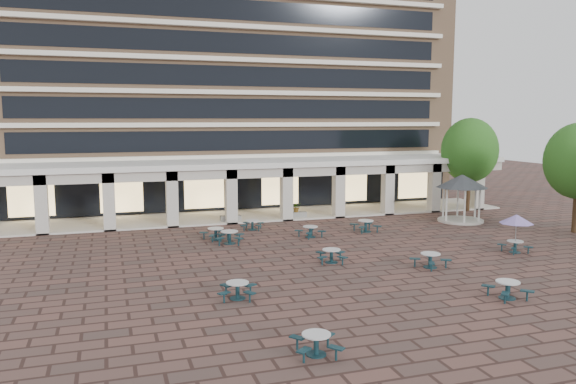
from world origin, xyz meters
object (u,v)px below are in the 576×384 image
object	(u,v)px
picnic_table_1	(316,342)
planter_left	(231,216)
gazebo	(462,187)
picnic_table_0	(238,289)
planter_right	(296,212)

from	to	relation	value
picnic_table_1	planter_left	bearing A→B (deg)	91.99
gazebo	planter_left	bearing A→B (deg)	163.08
picnic_table_1	gazebo	distance (m)	26.66
picnic_table_0	planter_right	world-z (taller)	planter_right
planter_left	planter_right	size ratio (longest dim) A/B	1.00
planter_left	picnic_table_0	bearing A→B (deg)	-101.16
picnic_table_1	planter_left	xyz separation A→B (m)	(2.31, 23.90, 0.02)
picnic_table_0	gazebo	size ratio (longest dim) A/B	0.51
picnic_table_0	planter_right	xyz separation A→B (m)	(8.59, 17.53, 0.07)
picnic_table_0	gazebo	world-z (taller)	gazebo
picnic_table_1	planter_right	size ratio (longest dim) A/B	1.16
picnic_table_1	planter_right	xyz separation A→B (m)	(7.45, 23.90, 0.07)
picnic_table_1	planter_left	size ratio (longest dim) A/B	1.16
planter_left	gazebo	bearing A→B (deg)	-16.92
picnic_table_1	gazebo	size ratio (longest dim) A/B	0.47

